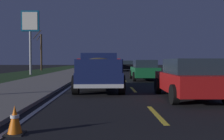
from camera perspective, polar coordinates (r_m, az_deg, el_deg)
name	(u,v)px	position (r m, az deg, el deg)	size (l,w,h in m)	color
ground	(119,74)	(28.71, 1.49, -0.91)	(144.00, 144.00, 0.00)	black
sidewalk_shoulder	(68,74)	(29.00, -9.84, -0.79)	(108.00, 4.00, 0.12)	slate
grass_verge	(23,74)	(30.16, -19.27, -0.87)	(108.00, 6.00, 0.01)	#1E3819
lane_markings	(97,73)	(30.82, -3.44, -0.70)	(108.00, 3.54, 0.01)	yellow
pickup_truck	(99,70)	(12.91, -2.97, -0.09)	(5.48, 2.39, 1.87)	#141E4C
sedan_black	(128,66)	(39.14, 3.49, 1.01)	(4.41, 2.04, 1.54)	black
sedan_white	(104,66)	(35.98, -1.89, 0.93)	(4.42, 2.06, 1.54)	silver
sedan_red	(188,78)	(10.35, 16.69, -1.78)	(4.43, 2.08, 1.54)	maroon
sedan_green	(144,70)	(19.83, 7.23, 0.05)	(4.43, 2.08, 1.54)	#14592D
gas_price_sign	(30,27)	(28.92, -17.81, 9.19)	(0.27, 1.90, 6.82)	#99999E
bare_tree_far	(41,51)	(41.39, -15.55, 4.09)	(1.48, 1.38, 6.31)	#423323
traffic_cone_near	(15,120)	(5.47, -20.88, -10.44)	(0.36, 0.36, 0.58)	black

